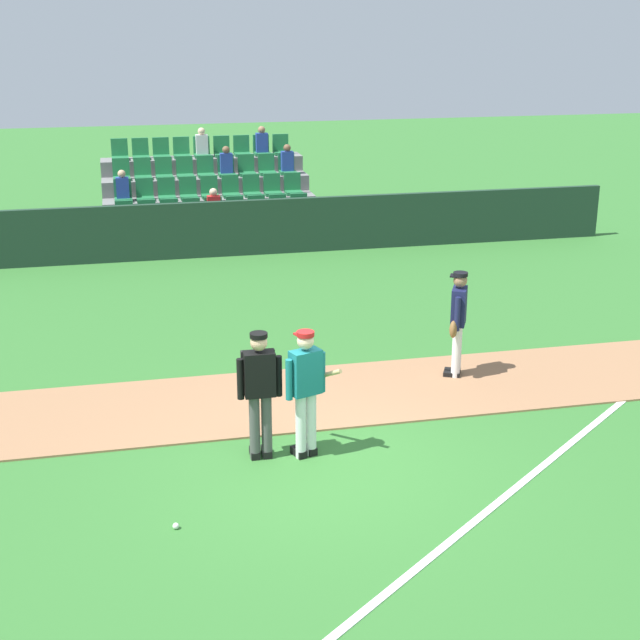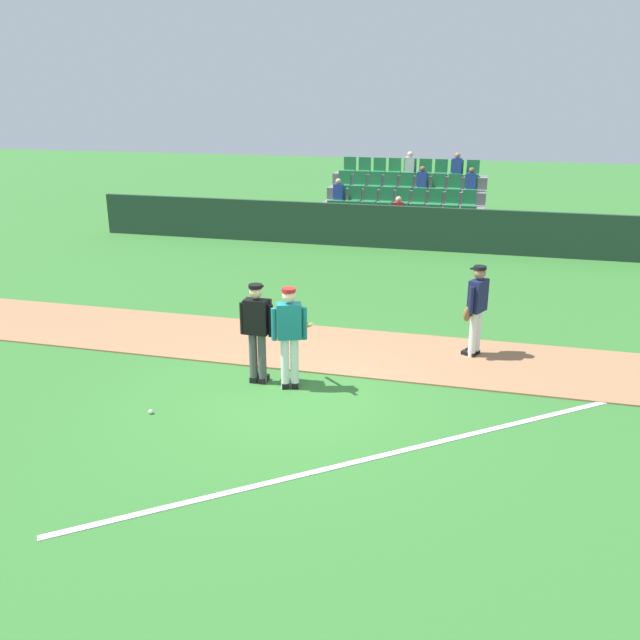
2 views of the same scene
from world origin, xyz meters
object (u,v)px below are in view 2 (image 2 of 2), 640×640
object	(u,v)px
batter_teal_jersey	(290,334)
runner_navy_jersey	(476,308)
baseball	(151,412)
umpire_home_plate	(257,328)

from	to	relation	value
batter_teal_jersey	runner_navy_jersey	world-z (taller)	same
baseball	batter_teal_jersey	bearing A→B (deg)	38.74
batter_teal_jersey	baseball	xyz separation A→B (m)	(-1.83, -1.47, -0.93)
baseball	runner_navy_jersey	bearing A→B (deg)	37.67
batter_teal_jersey	umpire_home_plate	bearing A→B (deg)	171.72
batter_teal_jersey	baseball	world-z (taller)	batter_teal_jersey
umpire_home_plate	baseball	bearing A→B (deg)	-128.45
umpire_home_plate	runner_navy_jersey	size ratio (longest dim) A/B	1.00
runner_navy_jersey	baseball	distance (m)	6.09
batter_teal_jersey	umpire_home_plate	size ratio (longest dim) A/B	1.00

